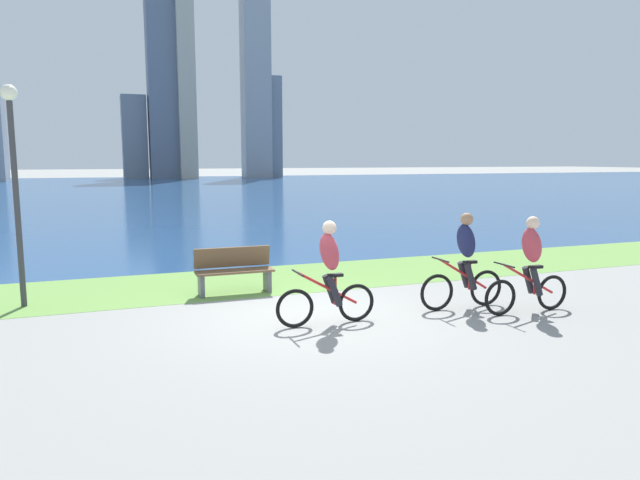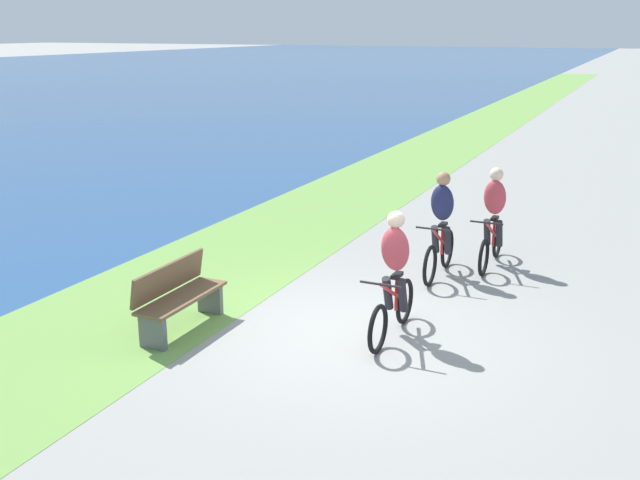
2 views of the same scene
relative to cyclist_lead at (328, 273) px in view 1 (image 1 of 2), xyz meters
The scene contains 9 objects.
ground_plane 0.98m from the cyclist_lead, 103.38° to the left, with size 300.00×300.00×0.00m, color gray.
grass_strip_bayside 3.71m from the cyclist_lead, 91.93° to the left, with size 120.00×3.00×0.01m, color #6B9947.
bay_water_surface 42.31m from the cyclist_lead, 90.17° to the left, with size 300.00×74.36×0.00m, color navy.
cyclist_lead is the anchor object (origin of this frame).
cyclist_trailing 2.60m from the cyclist_lead, ahead, with size 1.66×0.52×1.69m.
cyclist_distant_rear 3.50m from the cyclist_lead, ahead, with size 1.70×0.52×1.65m.
bench_near_path 2.82m from the cyclist_lead, 109.84° to the left, with size 1.50×0.47×0.90m.
lamppost_tall 5.78m from the cyclist_lead, 147.90° to the left, with size 0.28×0.28×3.86m.
city_skyline_far_shore 72.87m from the cyclist_lead, 85.23° to the left, with size 38.80×9.66×27.84m.
Camera 1 is at (-3.11, -8.78, 2.61)m, focal length 32.31 mm.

